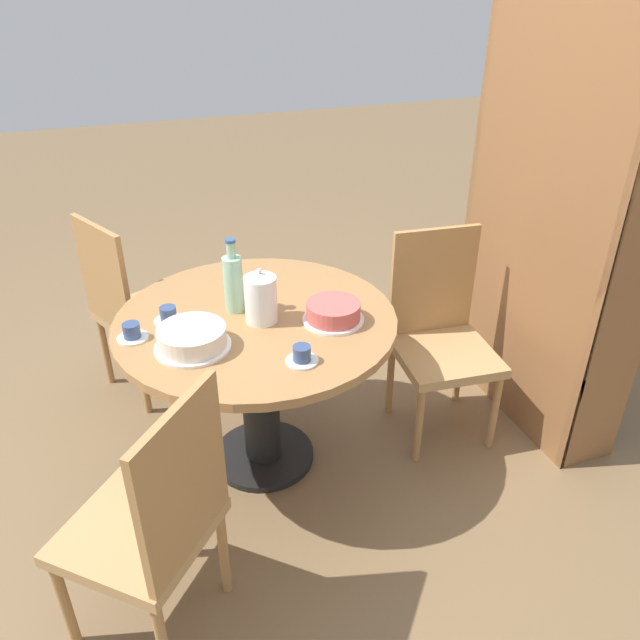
# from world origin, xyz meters

# --- Properties ---
(ground_plane) EXTENTS (14.00, 14.00, 0.00)m
(ground_plane) POSITION_xyz_m (0.00, 0.00, 0.00)
(ground_plane) COLOR brown
(dining_table) EXTENTS (1.11, 1.11, 0.73)m
(dining_table) POSITION_xyz_m (0.00, 0.00, 0.56)
(dining_table) COLOR black
(dining_table) RESTS_ON ground_plane
(chair_a) EXTENTS (0.59, 0.59, 0.94)m
(chair_a) POSITION_xyz_m (0.67, -0.51, 0.48)
(chair_a) COLOR #A87A47
(chair_a) RESTS_ON ground_plane
(chair_b) EXTENTS (0.46, 0.46, 0.94)m
(chair_b) POSITION_xyz_m (0.01, 0.84, 0.48)
(chair_b) COLOR #A87A47
(chair_b) RESTS_ON ground_plane
(chair_c) EXTENTS (0.56, 0.56, 0.94)m
(chair_c) POSITION_xyz_m (-0.72, -0.42, 0.48)
(chair_c) COLOR #A87A47
(chair_c) RESTS_ON ground_plane
(bookshelf) EXTENTS (0.96, 0.28, 1.90)m
(bookshelf) POSITION_xyz_m (0.04, 1.32, 0.95)
(bookshelf) COLOR brown
(bookshelf) RESTS_ON ground_plane
(coffee_pot) EXTENTS (0.12, 0.12, 0.22)m
(coffee_pot) POSITION_xyz_m (0.03, 0.02, 0.83)
(coffee_pot) COLOR white
(coffee_pot) RESTS_ON dining_table
(water_bottle) EXTENTS (0.08, 0.08, 0.30)m
(water_bottle) POSITION_xyz_m (-0.08, -0.06, 0.85)
(water_bottle) COLOR #99C6A3
(water_bottle) RESTS_ON dining_table
(cake_main) EXTENTS (0.28, 0.28, 0.08)m
(cake_main) POSITION_xyz_m (0.14, -0.27, 0.77)
(cake_main) COLOR white
(cake_main) RESTS_ON dining_table
(cake_second) EXTENTS (0.24, 0.24, 0.08)m
(cake_second) POSITION_xyz_m (0.13, 0.27, 0.76)
(cake_second) COLOR white
(cake_second) RESTS_ON dining_table
(cup_a) EXTENTS (0.12, 0.12, 0.06)m
(cup_a) POSITION_xyz_m (0.36, 0.07, 0.75)
(cup_a) COLOR silver
(cup_a) RESTS_ON dining_table
(cup_b) EXTENTS (0.12, 0.12, 0.06)m
(cup_b) POSITION_xyz_m (-0.08, -0.32, 0.75)
(cup_b) COLOR silver
(cup_b) RESTS_ON dining_table
(cup_c) EXTENTS (0.12, 0.12, 0.06)m
(cup_c) POSITION_xyz_m (0.00, -0.47, 0.75)
(cup_c) COLOR silver
(cup_c) RESTS_ON dining_table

